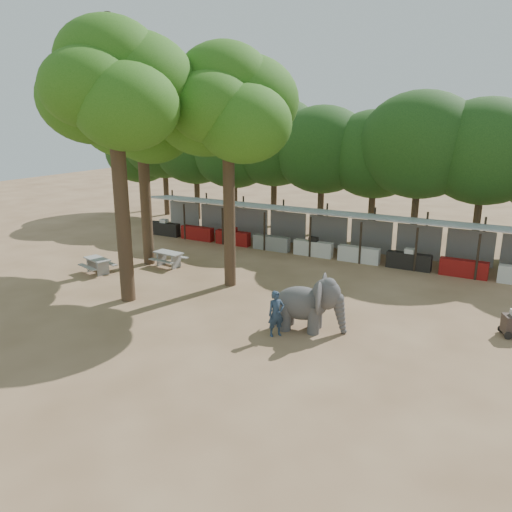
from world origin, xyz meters
The scene contains 10 objects.
ground centered at (0.00, 0.00, 0.00)m, with size 100.00×100.00×0.00m, color brown.
vendor_stalls centered at (0.00, 13.84, 1.18)m, with size 28.00×2.99×2.80m.
yard_tree_left centered at (-9.13, 7.19, 8.20)m, with size 7.10×6.90×11.02m.
yard_tree_center centered at (-6.13, 2.19, 9.21)m, with size 7.10×6.90×12.04m.
yard_tree_back centered at (-3.13, 6.19, 8.54)m, with size 7.10×6.90×11.36m.
backdrop_trees centered at (0.00, 19.00, 5.51)m, with size 46.46×5.95×8.33m.
elephant centered at (2.53, 2.88, 1.10)m, with size 2.95×2.19×2.20m.
handler centered at (1.63, 1.75, 0.89)m, with size 0.64×0.43×1.79m, color #26384C.
picnic_table_near centered at (-10.20, 4.28, 0.53)m, with size 1.95×1.84×0.81m.
picnic_table_far centered at (-7.63, 7.04, 0.54)m, with size 1.77×1.62×0.82m.
Camera 1 is at (9.33, -14.00, 8.11)m, focal length 35.00 mm.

